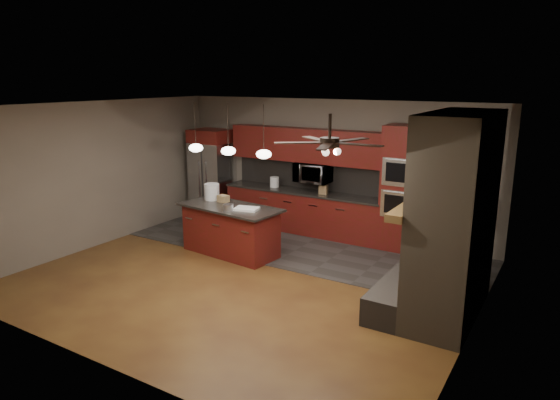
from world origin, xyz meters
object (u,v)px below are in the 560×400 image
Objects in this scene: paint_tray at (247,209)px; cardboard_box at (223,199)px; oven_tower at (405,189)px; white_bucket at (212,192)px; microwave at (313,173)px; refrigerator at (212,174)px; counter_box at (323,190)px; paint_can at (228,208)px; counter_bucket at (274,182)px; kitchen_island at (231,230)px.

paint_tray is 2.05× the size of cardboard_box.
oven_tower is 3.43m from cardboard_box.
paint_tray is 0.76m from cardboard_box.
paint_tray is (1.02, -0.29, -0.14)m from white_bucket.
cardboard_box is at bearing -119.22° from microwave.
microwave is 3.59× the size of cardboard_box.
refrigerator is 2.28m from cardboard_box.
white_bucket is 1.69× the size of counter_box.
refrigerator is 11.31× the size of paint_can.
white_bucket is (1.28, -1.60, 0.04)m from refrigerator.
counter_bucket is at bearing 100.43° from paint_can.
white_bucket is 1.40× the size of counter_bucket.
oven_tower is 3.35m from kitchen_island.
paint_can is at bearing -118.74° from counter_box.
counter_box reaches higher than paint_tray.
paint_tray is (0.42, -0.06, 0.48)m from kitchen_island.
refrigerator reaches higher than cardboard_box.
white_bucket is at bearing -152.85° from oven_tower.
kitchen_island is 11.12× the size of paint_can.
oven_tower reaches higher than kitchen_island.
cardboard_box is (-0.30, 0.19, 0.52)m from kitchen_island.
counter_bucket is at bearing 169.64° from counter_box.
cardboard_box is (-2.96, -1.71, -0.21)m from oven_tower.
refrigerator is at bearing 127.39° from paint_tray.
counter_box reaches higher than kitchen_island.
paint_tray is at bearing -13.15° from cardboard_box.
microwave is at bearing 76.83° from kitchen_island.
refrigerator is 2.05m from white_bucket.
kitchen_island is 4.89× the size of paint_tray.
microwave is 0.36× the size of kitchen_island.
microwave is 2.35× the size of white_bucket.
kitchen_island is 9.17× the size of counter_bucket.
counter_bucket is (-0.40, 2.19, 0.03)m from paint_can.
cardboard_box is at bearing -92.45° from counter_bucket.
microwave is at bearing 67.02° from cardboard_box.
microwave reaches higher than paint_tray.
cardboard_box reaches higher than paint_can.
microwave is at bearing 3.13° from counter_bucket.
oven_tower is 1.17× the size of kitchen_island.
oven_tower is 3.67m from white_bucket.
cardboard_box is 1.10× the size of counter_box.
white_bucket reaches higher than paint_tray.
microwave is at bearing 2.91° from refrigerator.
counter_box is (0.30, -0.10, -0.31)m from microwave.
refrigerator is 6.64× the size of white_bucket.
oven_tower is 3.32m from paint_can.
cardboard_box is at bearing -135.71° from counter_box.
oven_tower reaches higher than white_bucket.
refrigerator is 2.98m from paint_tray.
oven_tower is 10.71× the size of counter_bucket.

